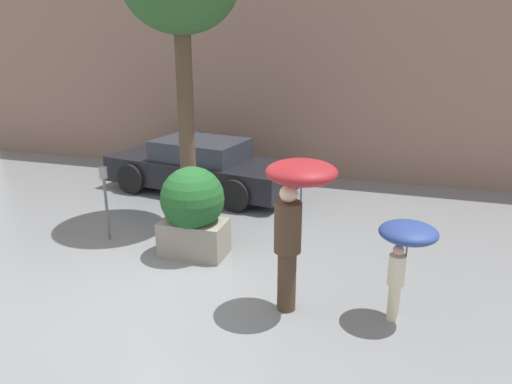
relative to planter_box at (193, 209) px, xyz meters
name	(u,v)px	position (x,y,z in m)	size (l,w,h in m)	color
ground_plane	(169,286)	(0.09, -1.14, -0.81)	(40.00, 40.00, 0.00)	slate
building_facade	(281,55)	(0.09, 5.36, 2.19)	(18.00, 0.30, 6.00)	#8C6B5B
planter_box	(193,209)	(0.00, 0.00, 0.00)	(1.08, 1.05, 1.52)	gray
person_adult	(296,201)	(1.99, -1.23, 0.75)	(0.90, 0.90, 2.09)	#473323
person_child	(406,243)	(3.35, -1.08, 0.29)	(0.72, 0.72, 1.36)	beige
parked_car_near	(201,167)	(-1.23, 3.22, -0.22)	(4.57, 2.41, 1.22)	black
parking_meter	(105,188)	(-1.72, 0.12, 0.16)	(0.14, 0.14, 1.35)	#595B60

